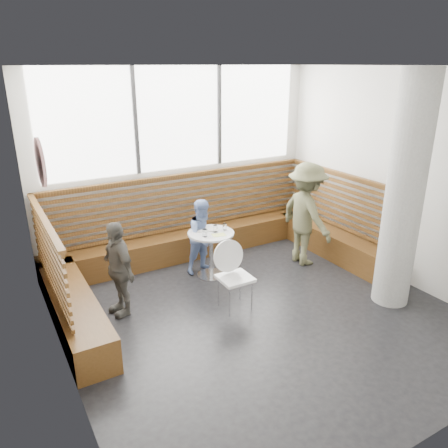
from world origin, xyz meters
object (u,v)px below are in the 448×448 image
concrete_column (405,194)px  cafe_table (211,245)px  cafe_chair (232,270)px  adult_man (306,214)px  child_left (118,269)px  child_back (204,236)px

concrete_column → cafe_table: bearing=133.7°
concrete_column → cafe_chair: 2.52m
adult_man → child_left: (-3.21, -0.01, -0.21)m
child_left → concrete_column: bearing=56.5°
cafe_table → adult_man: (1.62, -0.34, 0.33)m
concrete_column → child_left: bearing=155.1°
cafe_table → adult_man: bearing=-11.7°
concrete_column → child_back: concrete_column is taller
concrete_column → cafe_table: 2.92m
cafe_chair → adult_man: 1.95m
cafe_table → adult_man: 1.69m
cafe_chair → child_left: 1.54m
cafe_table → cafe_chair: size_ratio=0.78×
child_back → adult_man: bearing=-26.2°
child_back → child_left: size_ratio=0.93×
concrete_column → child_left: 3.94m
adult_man → concrete_column: bearing=-169.8°
adult_man → child_back: adult_man is taller
cafe_table → child_back: bearing=95.3°
child_back → cafe_chair: bearing=-105.9°
child_back → concrete_column: bearing=-56.6°
concrete_column → child_back: 3.05m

